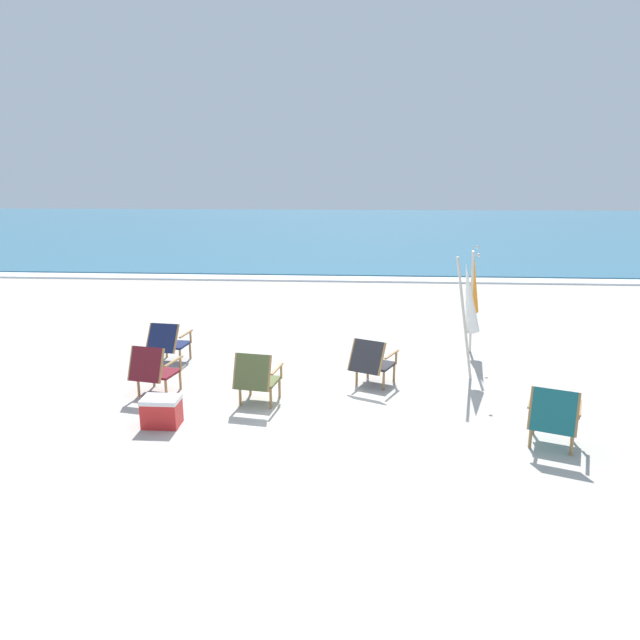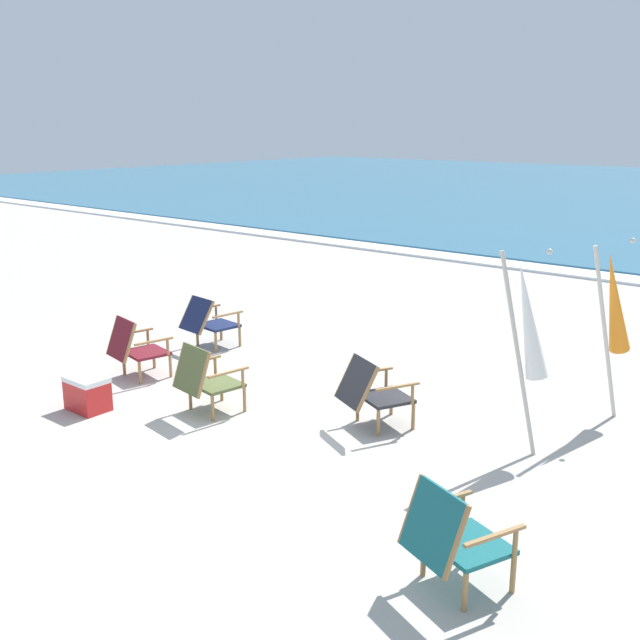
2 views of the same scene
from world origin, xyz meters
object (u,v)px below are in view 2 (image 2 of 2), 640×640
beach_chair_mid_center (135,346)px  umbrella_furled_white (528,322)px  cooler_box (87,393)px  beach_chair_front_right (208,321)px  beach_chair_front_left (372,391)px  beach_chair_far_center (453,536)px  beach_chair_back_left (205,378)px  umbrella_furled_orange (614,304)px

beach_chair_mid_center → umbrella_furled_white: umbrella_furled_white is taller
beach_chair_mid_center → cooler_box: (0.47, -1.04, -0.23)m
beach_chair_front_right → beach_chair_front_left: beach_chair_front_left is taller
beach_chair_far_center → beach_chair_back_left: bearing=163.4°
beach_chair_far_center → umbrella_furled_orange: (-0.29, 3.83, 0.90)m
beach_chair_far_center → umbrella_furled_orange: 3.95m
beach_chair_front_left → umbrella_furled_orange: bearing=44.2°
beach_chair_back_left → beach_chair_mid_center: bearing=171.4°
umbrella_furled_orange → cooler_box: bearing=-143.4°
beach_chair_mid_center → cooler_box: beach_chair_mid_center is taller
beach_chair_far_center → cooler_box: 5.00m
beach_chair_front_right → beach_chair_back_left: size_ratio=1.02×
umbrella_furled_orange → beach_chair_far_center: bearing=-85.7°
beach_chair_mid_center → beach_chair_back_left: beach_chair_back_left is taller
beach_chair_back_left → beach_chair_front_left: beach_chair_back_left is taller
beach_chair_back_left → beach_chair_front_right: bearing=137.3°
beach_chair_mid_center → beach_chair_far_center: (5.45, -1.38, 0.00)m
umbrella_furled_white → cooler_box: umbrella_furled_white is taller
beach_chair_back_left → umbrella_furled_orange: (3.55, 2.69, 0.90)m
beach_chair_far_center → umbrella_furled_white: bearing=104.4°
beach_chair_front_right → cooler_box: (0.75, -2.54, -0.22)m
beach_chair_mid_center → beach_chair_far_center: 5.63m
beach_chair_front_right → cooler_box: 2.66m
umbrella_furled_white → umbrella_furled_orange: umbrella_furled_white is taller
umbrella_furled_white → beach_chair_far_center: bearing=-75.6°
beach_chair_mid_center → beach_chair_front_left: 3.36m
beach_chair_back_left → beach_chair_far_center: size_ratio=0.97×
beach_chair_back_left → umbrella_furled_white: 3.58m
beach_chair_front_left → beach_chair_mid_center: bearing=-169.1°
beach_chair_front_left → beach_chair_front_right: bearing=166.4°
beach_chair_back_left → beach_chair_front_left: 1.90m
beach_chair_back_left → umbrella_furled_white: umbrella_furled_white is taller
beach_chair_far_center → beach_chair_mid_center: bearing=165.8°
beach_chair_front_left → cooler_box: bearing=-149.4°
beach_chair_front_right → beach_chair_back_left: 2.57m
beach_chair_front_right → umbrella_furled_white: size_ratio=0.40×
beach_chair_far_center → umbrella_furled_orange: size_ratio=0.41×
beach_chair_front_left → beach_chair_far_center: beach_chair_far_center is taller
beach_chair_front_right → cooler_box: size_ratio=1.70×
beach_chair_mid_center → umbrella_furled_orange: umbrella_furled_orange is taller
beach_chair_front_left → umbrella_furled_white: 1.84m
beach_chair_far_center → umbrella_furled_white: (-0.62, 2.42, 0.93)m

